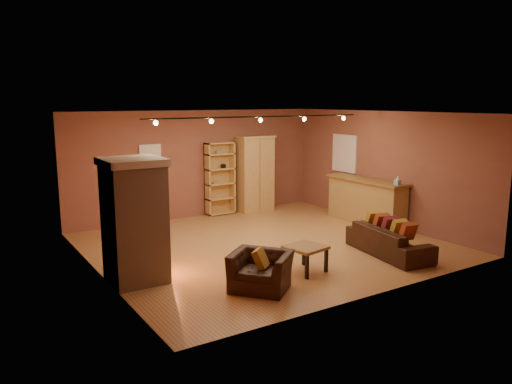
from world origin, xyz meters
TOP-DOWN VIEW (x-y plane):
  - floor at (0.00, 0.00)m, footprint 7.00×7.00m
  - ceiling at (0.00, 0.00)m, footprint 7.00×7.00m
  - back_wall at (0.00, 3.25)m, footprint 7.00×0.02m
  - left_wall at (-3.50, 0.00)m, footprint 0.02×6.50m
  - right_wall at (3.50, 0.00)m, footprint 0.02×6.50m
  - fireplace at (-3.04, -0.60)m, footprint 1.01×0.98m
  - back_window at (-1.30, 3.23)m, footprint 0.56×0.04m
  - bookcase at (0.58, 3.15)m, footprint 0.80×0.31m
  - armoire at (1.62, 2.98)m, footprint 1.04×0.59m
  - bar_counter at (3.20, 0.26)m, footprint 0.63×2.36m
  - tissue_box at (3.15, -0.77)m, footprint 0.12×0.12m
  - right_window at (3.47, 1.40)m, footprint 0.05×0.90m
  - loveseat at (1.72, -1.88)m, footprint 0.88×2.02m
  - armchair at (-1.46, -2.06)m, footprint 1.08×1.12m
  - coffee_table at (-0.32, -1.79)m, footprint 0.75×0.75m
  - track_rail at (0.00, 0.20)m, footprint 5.20×0.09m

SIDE VIEW (x-z plane):
  - floor at x=0.00m, z-range 0.00..0.00m
  - loveseat at x=1.72m, z-range 0.00..0.80m
  - coffee_table at x=-0.32m, z-range 0.17..0.65m
  - armchair at x=-1.46m, z-range 0.00..0.83m
  - bar_counter at x=3.20m, z-range 0.01..1.14m
  - bookcase at x=0.58m, z-range 0.02..1.98m
  - armoire at x=1.62m, z-range 0.01..2.11m
  - fireplace at x=-3.04m, z-range 0.00..2.12m
  - tissue_box at x=3.15m, z-range 1.11..1.33m
  - back_wall at x=0.00m, z-range 0.00..2.80m
  - left_wall at x=-3.50m, z-range 0.00..2.80m
  - right_wall at x=3.50m, z-range 0.00..2.80m
  - back_window at x=-1.30m, z-range 1.12..1.98m
  - right_window at x=3.47m, z-range 1.15..2.15m
  - track_rail at x=0.00m, z-range 2.62..2.75m
  - ceiling at x=0.00m, z-range 2.80..2.80m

